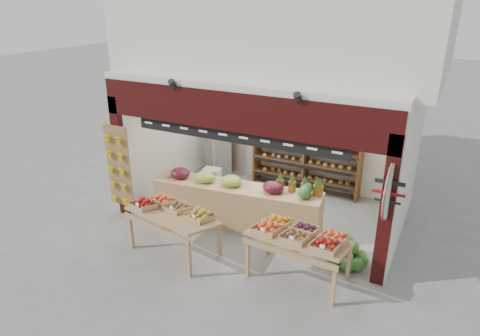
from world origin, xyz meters
The scene contains 11 objects.
ground centered at (0.00, 0.00, 0.00)m, with size 60.00×60.00×0.00m, color slate.
shop_structure centered at (0.00, 1.61, 3.92)m, with size 6.36×5.12×5.40m.
banana_board centered at (-2.73, -1.17, 1.12)m, with size 0.60×0.15×1.80m.
gift_sign centered at (2.75, -1.15, 1.75)m, with size 0.04×0.93×0.92m.
back_shelving centered at (0.39, 1.98, 1.03)m, with size 2.69×0.44×1.69m.
refrigerator centered at (-1.70, 1.88, 0.81)m, with size 0.63×0.63×1.63m, color #B8BABF.
cardboard_stack centered at (-1.28, 0.64, 0.26)m, with size 1.03×0.75×0.70m.
mid_counter centered at (-0.31, -0.39, 0.49)m, with size 3.62×1.12×1.11m.
display_table_left centered at (-0.94, -1.78, 0.80)m, with size 1.78×1.19×1.04m.
display_table_right centered at (1.50, -1.55, 0.82)m, with size 1.69×1.00×1.04m.
watermelon_pile centered at (2.18, -0.78, 0.18)m, with size 0.69×0.65×0.49m.
Camera 1 is at (3.43, -7.47, 4.53)m, focal length 32.00 mm.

